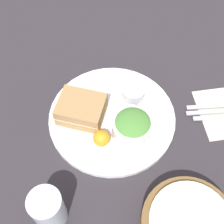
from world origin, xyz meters
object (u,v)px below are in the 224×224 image
(plate, at_px, (112,118))
(drink_glass, at_px, (48,209))
(dressing_cup, at_px, (133,93))
(fork, at_px, (222,106))
(salad_bowl, at_px, (132,127))
(knife, at_px, (224,111))
(sandwich, at_px, (81,109))

(plate, xyz_separation_m, drink_glass, (0.17, 0.23, 0.05))
(dressing_cup, relative_size, fork, 0.32)
(dressing_cup, height_order, drink_glass, drink_glass)
(drink_glass, distance_m, fork, 0.53)
(plate, bearing_deg, dressing_cup, -139.94)
(plate, bearing_deg, salad_bowl, 124.39)
(dressing_cup, distance_m, knife, 0.25)
(sandwich, xyz_separation_m, knife, (-0.38, 0.04, -0.04))
(plate, height_order, sandwich, sandwich)
(sandwich, bearing_deg, dressing_cup, -163.62)
(plate, distance_m, sandwich, 0.09)
(salad_bowl, relative_size, fork, 0.52)
(plate, bearing_deg, fork, 178.49)
(fork, bearing_deg, drink_glass, -150.11)
(plate, relative_size, sandwich, 2.33)
(fork, bearing_deg, sandwich, -178.46)
(drink_glass, bearing_deg, sandwich, -111.06)
(sandwich, height_order, fork, sandwich)
(plate, height_order, fork, plate)
(drink_glass, xyz_separation_m, fork, (-0.48, -0.22, -0.05))
(sandwich, bearing_deg, drink_glass, 68.94)
(sandwich, height_order, dressing_cup, sandwich)
(salad_bowl, height_order, knife, salad_bowl)
(knife, bearing_deg, fork, 90.00)
(plate, bearing_deg, knife, 175.13)
(fork, bearing_deg, plate, -176.64)
(salad_bowl, bearing_deg, sandwich, -32.10)
(plate, xyz_separation_m, fork, (-0.31, 0.01, -0.00))
(sandwich, xyz_separation_m, fork, (-0.39, 0.02, -0.04))
(plate, relative_size, salad_bowl, 3.24)
(salad_bowl, distance_m, fork, 0.27)
(knife, bearing_deg, sandwich, 178.87)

